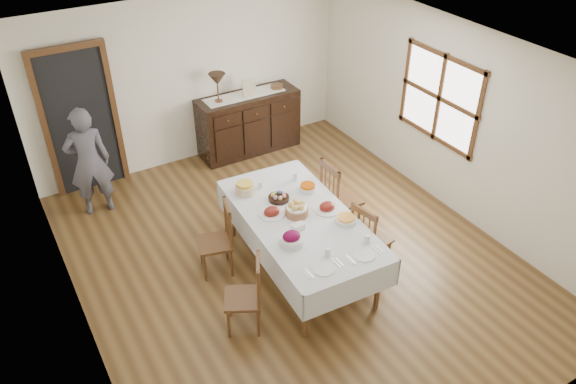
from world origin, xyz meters
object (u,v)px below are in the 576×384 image
sideboard (249,123)px  chair_left_near (247,294)px  chair_left_far (219,239)px  table_lamp (217,80)px  person (88,158)px  dining_table (300,223)px  chair_right_far (338,197)px  chair_right_near (369,238)px

sideboard → chair_left_near: bearing=-117.5°
chair_left_far → table_lamp: 2.85m
chair_left_near → person: (-0.83, 3.00, 0.38)m
dining_table → sideboard: (0.83, 2.93, -0.21)m
chair_right_far → chair_left_near: bearing=117.8°
chair_left_near → table_lamp: size_ratio=2.01×
chair_left_near → sideboard: sideboard is taller
person → table_lamp: bearing=-162.2°
sideboard → chair_left_far: bearing=-124.2°
sideboard → person: bearing=-170.4°
chair_left_near → sideboard: 3.88m
person → chair_left_far: bearing=121.5°
dining_table → chair_left_near: bearing=-148.8°
dining_table → chair_left_far: (-0.83, 0.48, -0.22)m
dining_table → chair_right_near: 0.85m
chair_right_near → chair_left_far: bearing=47.8°
dining_table → chair_right_far: (0.83, 0.41, -0.16)m
chair_left_far → sideboard: (1.66, 2.45, 0.02)m
chair_left_far → table_lamp: table_lamp is taller
chair_left_far → chair_right_near: size_ratio=0.98×
chair_left_far → chair_right_near: 1.79m
chair_right_near → chair_right_far: 0.84m
chair_right_far → table_lamp: bearing=11.8°
chair_right_near → chair_left_near: bearing=81.3°
chair_right_near → person: 3.85m
table_lamp → dining_table: bearing=-96.5°
chair_right_far → sideboard: (-0.00, 2.52, -0.04)m
chair_left_near → person: size_ratio=0.55×
chair_right_near → sideboard: size_ratio=0.59×
dining_table → table_lamp: 3.02m
dining_table → table_lamp: bearing=86.7°
chair_left_near → chair_right_far: 2.02m
chair_right_far → chair_left_far: bearing=88.2°
chair_left_near → chair_left_far: bearing=-159.4°
chair_left_near → chair_right_far: size_ratio=0.87×
person → chair_left_near: bearing=111.5°
person → dining_table: bearing=131.8°
chair_left_far → chair_right_far: chair_right_far is taller
sideboard → chair_right_far: bearing=-89.9°
chair_left_far → sideboard: bearing=160.8°
person → chair_right_near: bearing=136.6°
chair_left_far → table_lamp: size_ratio=2.05×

